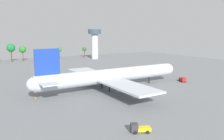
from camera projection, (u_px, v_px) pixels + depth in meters
The scene contains 8 objects.
ground_plane at pixel (112, 89), 97.50m from camera, with size 284.59×284.59×0.00m, color slate.
cargo_airplane at pixel (111, 76), 96.29m from camera, with size 71.15×60.39×18.44m.
maintenance_van at pixel (139, 128), 54.56m from camera, with size 5.18×3.68×2.32m.
pushback_tractor at pixel (131, 72), 131.84m from camera, with size 3.86×4.47×2.17m.
catering_truck at pixel (183, 79), 111.12m from camera, with size 3.75×4.92×2.31m.
safety_cone_nose at pixel (164, 80), 115.03m from camera, with size 0.39×0.39×0.56m, color orange.
safety_cone_tail at pixel (36, 98), 82.63m from camera, with size 0.54×0.54×0.77m, color orange.
control_tower at pixel (95, 41), 207.80m from camera, with size 11.87×11.87×27.29m.
Camera 1 is at (-49.34, -80.98, 24.11)m, focal length 35.83 mm.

